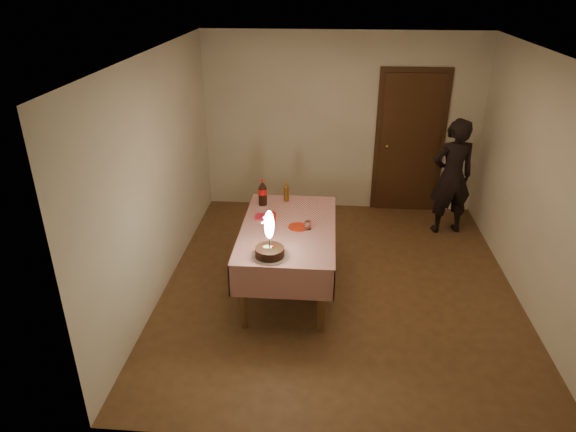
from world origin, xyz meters
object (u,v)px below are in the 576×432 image
at_px(cola_bottle, 263,193).
at_px(red_plate, 298,227).
at_px(dining_table, 288,235).
at_px(red_cup, 272,217).
at_px(photographer, 452,177).
at_px(clear_cup, 308,225).
at_px(birthday_cake, 270,246).
at_px(amber_bottle_left, 286,192).

bearing_deg(cola_bottle, red_plate, -50.67).
height_order(dining_table, red_plate, red_plate).
relative_size(dining_table, cola_bottle, 5.42).
distance_m(dining_table, red_cup, 0.28).
bearing_deg(photographer, clear_cup, -137.97).
distance_m(birthday_cake, red_plate, 0.70).
height_order(dining_table, red_cup, red_cup).
bearing_deg(clear_cup, dining_table, 170.43).
xyz_separation_m(birthday_cake, red_plate, (0.24, 0.64, -0.11)).
xyz_separation_m(red_cup, clear_cup, (0.40, -0.17, -0.01)).
bearing_deg(birthday_cake, dining_table, 78.62).
xyz_separation_m(red_plate, red_cup, (-0.30, 0.13, 0.05)).
height_order(clear_cup, photographer, photographer).
bearing_deg(red_cup, cola_bottle, 110.44).
distance_m(red_plate, cola_bottle, 0.74).
bearing_deg(clear_cup, cola_bottle, 133.50).
bearing_deg(clear_cup, photographer, 42.03).
relative_size(amber_bottle_left, photographer, 0.16).
bearing_deg(dining_table, red_cup, 145.68).
xyz_separation_m(birthday_cake, clear_cup, (0.34, 0.61, -0.07)).
xyz_separation_m(red_cup, amber_bottle_left, (0.11, 0.56, 0.07)).
bearing_deg(amber_bottle_left, red_plate, -74.59).
bearing_deg(red_cup, amber_bottle_left, 78.93).
height_order(red_cup, clear_cup, red_cup).
bearing_deg(cola_bottle, photographer, 24.05).
height_order(birthday_cake, cola_bottle, birthday_cake).
bearing_deg(red_cup, clear_cup, -22.29).
height_order(red_plate, clear_cup, clear_cup).
bearing_deg(dining_table, amber_bottle_left, 96.68).
relative_size(birthday_cake, amber_bottle_left, 1.91).
bearing_deg(birthday_cake, photographer, 46.05).
bearing_deg(photographer, dining_table, -141.67).
bearing_deg(clear_cup, birthday_cake, -119.44).
xyz_separation_m(dining_table, red_cup, (-0.19, 0.13, 0.16)).
relative_size(birthday_cake, photographer, 0.30).
height_order(birthday_cake, amber_bottle_left, birthday_cake).
relative_size(birthday_cake, cola_bottle, 1.53).
bearing_deg(amber_bottle_left, clear_cup, -67.84).
xyz_separation_m(dining_table, amber_bottle_left, (-0.08, 0.69, 0.22)).
xyz_separation_m(birthday_cake, red_cup, (-0.06, 0.78, -0.06)).
distance_m(red_plate, clear_cup, 0.12).
distance_m(birthday_cake, clear_cup, 0.71).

